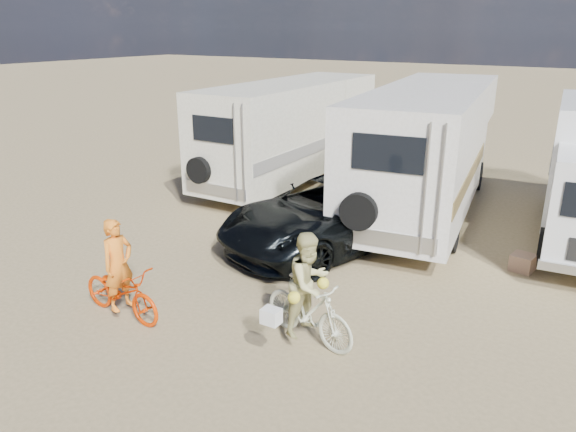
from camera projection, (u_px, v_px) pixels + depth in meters
The scene contains 10 objects.
ground at pixel (317, 324), 9.47m from camera, with size 140.00×140.00×0.00m, color #968159.
rv_main at pixel (427, 151), 14.81m from camera, with size 2.62×9.14×3.41m, color silver, non-canonical shape.
rv_left at pixel (290, 133), 17.64m from camera, with size 2.39×7.95×3.26m, color silver, non-canonical shape.
dark_suv at pixel (335, 213), 12.69m from camera, with size 2.65×5.75×1.60m, color black.
bike_man at pixel (121, 292), 9.59m from camera, with size 0.65×1.85×0.97m, color #CF2F00.
bike_woman at pixel (309, 310), 8.82m from camera, with size 0.52×1.84×1.11m, color beige.
rider_man at pixel (119, 274), 9.47m from camera, with size 0.61×0.40×1.66m, color orange.
rider_woman at pixel (309, 294), 8.72m from camera, with size 0.84×0.65×1.72m, color tan.
cooler at pixel (315, 229), 13.30m from camera, with size 0.57×0.42×0.46m, color #286489.
crate at pixel (523, 262), 11.52m from camera, with size 0.45×0.45×0.36m, color #987259.
Camera 1 is at (3.92, -7.34, 4.93)m, focal length 33.79 mm.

